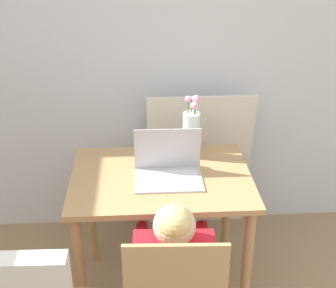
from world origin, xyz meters
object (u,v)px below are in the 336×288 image
at_px(flower_vase, 192,131).
at_px(water_bottle, 169,151).
at_px(person_seated, 174,269).
at_px(laptop, 168,167).

xyz_separation_m(flower_vase, water_bottle, (-0.13, -0.12, -0.06)).
height_order(person_seated, water_bottle, person_seated).
distance_m(flower_vase, water_bottle, 0.18).
relative_size(person_seated, flower_vase, 2.77).
bearing_deg(person_seated, water_bottle, -89.25).
relative_size(person_seated, water_bottle, 5.05).
bearing_deg(water_bottle, person_seated, -91.75).
height_order(flower_vase, water_bottle, flower_vase).
xyz_separation_m(person_seated, laptop, (0.01, 0.51, 0.21)).
height_order(person_seated, laptop, laptop).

